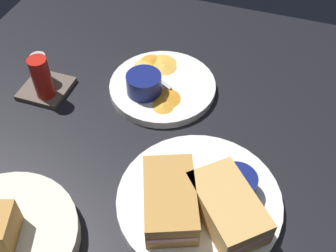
# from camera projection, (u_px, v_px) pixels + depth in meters

# --- Properties ---
(ground_plane) EXTENTS (1.10, 1.10, 0.03)m
(ground_plane) POSITION_uv_depth(u_px,v_px,m) (177.00, 189.00, 0.69)
(ground_plane) COLOR black
(plate_sandwich_main) EXTENTS (0.26, 0.26, 0.02)m
(plate_sandwich_main) POSITION_uv_depth(u_px,v_px,m) (199.00, 201.00, 0.65)
(plate_sandwich_main) COLOR white
(plate_sandwich_main) RESTS_ON ground_plane
(sandwich_half_near) EXTENTS (0.15, 0.12, 0.05)m
(sandwich_half_near) POSITION_uv_depth(u_px,v_px,m) (170.00, 199.00, 0.61)
(sandwich_half_near) COLOR #C68C42
(sandwich_half_near) RESTS_ON plate_sandwich_main
(sandwich_half_far) EXTENTS (0.15, 0.14, 0.05)m
(sandwich_half_far) POSITION_uv_depth(u_px,v_px,m) (227.00, 207.00, 0.61)
(sandwich_half_far) COLOR tan
(sandwich_half_far) RESTS_ON plate_sandwich_main
(ramekin_dark_sauce) EXTENTS (0.06, 0.06, 0.04)m
(ramekin_dark_sauce) POSITION_uv_depth(u_px,v_px,m) (237.00, 184.00, 0.64)
(ramekin_dark_sauce) COLOR navy
(ramekin_dark_sauce) RESTS_ON plate_sandwich_main
(spoon_by_dark_ramekin) EXTENTS (0.08, 0.08, 0.01)m
(spoon_by_dark_ramekin) POSITION_uv_depth(u_px,v_px,m) (206.00, 202.00, 0.64)
(spoon_by_dark_ramekin) COLOR silver
(spoon_by_dark_ramekin) RESTS_ON plate_sandwich_main
(plate_chips_companion) EXTENTS (0.21, 0.21, 0.02)m
(plate_chips_companion) POSITION_uv_depth(u_px,v_px,m) (163.00, 87.00, 0.83)
(plate_chips_companion) COLOR white
(plate_chips_companion) RESTS_ON ground_plane
(ramekin_light_gravy) EXTENTS (0.07, 0.07, 0.04)m
(ramekin_light_gravy) POSITION_uv_depth(u_px,v_px,m) (144.00, 83.00, 0.79)
(ramekin_light_gravy) COLOR navy
(ramekin_light_gravy) RESTS_ON plate_chips_companion
(spoon_by_gravy_ramekin) EXTENTS (0.06, 0.09, 0.01)m
(spoon_by_gravy_ramekin) POSITION_uv_depth(u_px,v_px,m) (147.00, 71.00, 0.84)
(spoon_by_gravy_ramekin) COLOR silver
(spoon_by_gravy_ramekin) RESTS_ON plate_chips_companion
(plantain_chip_scatter) EXTENTS (0.18, 0.14, 0.01)m
(plantain_chip_scatter) POSITION_uv_depth(u_px,v_px,m) (159.00, 74.00, 0.84)
(plantain_chip_scatter) COLOR orange
(plantain_chip_scatter) RESTS_ON plate_chips_companion
(bread_basket_rear) EXTENTS (0.22, 0.22, 0.08)m
(bread_basket_rear) POSITION_uv_depth(u_px,v_px,m) (2.00, 238.00, 0.59)
(bread_basket_rear) COLOR silver
(bread_basket_rear) RESTS_ON ground_plane
(condiment_caddy) EXTENTS (0.09, 0.09, 0.10)m
(condiment_caddy) POSITION_uv_depth(u_px,v_px,m) (43.00, 79.00, 0.80)
(condiment_caddy) COLOR brown
(condiment_caddy) RESTS_ON ground_plane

